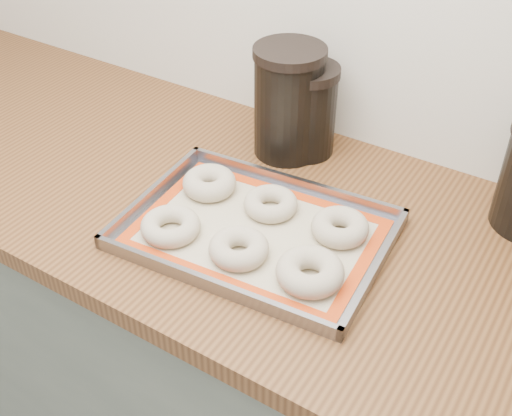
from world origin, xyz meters
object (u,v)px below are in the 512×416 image
Objects in this scene: bagel_back_mid at (271,204)px; canister_mid at (307,110)px; bagel_back_left at (209,183)px; canister_left at (288,102)px; bagel_front_right at (310,272)px; bagel_front_left at (171,226)px; bagel_front_mid at (239,248)px; baking_tray at (256,231)px; bagel_back_right at (340,227)px.

bagel_back_mid is 0.24m from canister_mid.
bagel_back_left is 0.24m from canister_left.
bagel_back_mid is at bearing 4.26° from bagel_back_left.
canister_mid is (-0.20, 0.35, 0.07)m from bagel_front_right.
bagel_front_mid is (0.14, 0.01, 0.00)m from bagel_front_left.
canister_left is 0.04m from canister_mid.
canister_mid reaches higher than baking_tray.
bagel_front_mid is at bearing -130.13° from bagel_back_right.
bagel_front_left is 0.27m from bagel_front_right.
canister_mid is at bearing 101.12° from bagel_front_mid.
canister_mid is (-0.06, 0.29, 0.09)m from baking_tray.
bagel_back_mid is (-0.02, 0.14, -0.00)m from bagel_front_mid.
bagel_back_left reaches higher than bagel_front_left.
canister_mid reaches higher than bagel_back_right.
bagel_back_left is (-0.28, 0.12, -0.00)m from bagel_front_right.
bagel_back_right is at bearing 94.62° from bagel_front_right.
baking_tray is 4.54× the size of bagel_front_left.
baking_tray is at bearing 157.69° from bagel_front_right.
canister_left is (-0.23, 0.33, 0.09)m from bagel_front_right.
canister_left reaches higher than bagel_back_mid.
bagel_front_right is 1.10× the size of bagel_back_right.
bagel_front_right is at bearing 5.31° from bagel_front_mid.
baking_tray is 0.16m from bagel_back_left.
bagel_back_left is 0.44× the size of canister_left.
bagel_front_right is 0.41m from canister_left.
bagel_front_right reaches higher than bagel_back_right.
bagel_back_right is 0.53× the size of canister_mid.
bagel_back_mid reaches higher than baking_tray.
canister_left is (0.05, 0.21, 0.09)m from bagel_back_left.
bagel_back_right reaches higher than bagel_front_left.
bagel_front_left is 0.14m from bagel_back_left.
bagel_front_left and bagel_back_mid have the same top height.
canister_mid reaches higher than bagel_back_mid.
bagel_front_right is 0.20m from bagel_back_mid.
bagel_back_right is (-0.01, 0.13, -0.00)m from bagel_front_right.
bagel_front_right is 1.08× the size of bagel_back_left.
bagel_back_right reaches higher than baking_tray.
bagel_back_left is at bearing 96.78° from bagel_front_left.
canister_left is 1.22× the size of canister_mid.
canister_left reaches higher than canister_mid.
baking_tray is 0.07m from bagel_front_mid.
baking_tray is 4.73× the size of bagel_back_right.
bagel_front_mid reaches higher than baking_tray.
bagel_back_mid is at bearing -67.82° from canister_left.
bagel_back_left is at bearing -103.26° from canister_left.
bagel_front_left is at bearing -83.22° from bagel_back_left.
bagel_front_left is 0.14m from bagel_front_mid.
bagel_front_mid is 1.00× the size of bagel_back_right.
bagel_front_mid is at bearing -82.15° from baking_tray.
bagel_back_right is at bearing 49.87° from bagel_front_mid.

